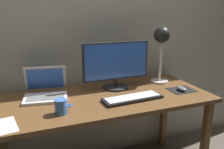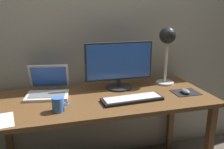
{
  "view_description": "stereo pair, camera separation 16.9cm",
  "coord_description": "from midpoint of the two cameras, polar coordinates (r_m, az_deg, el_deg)",
  "views": [
    {
      "loc": [
        -0.54,
        -1.57,
        1.38
      ],
      "look_at": [
        0.05,
        -0.05,
        0.92
      ],
      "focal_mm": 38.21,
      "sensor_mm": 36.0,
      "label": 1
    },
    {
      "loc": [
        -0.38,
        -1.62,
        1.38
      ],
      "look_at": [
        0.05,
        -0.05,
        0.92
      ],
      "focal_mm": 38.21,
      "sensor_mm": 36.0,
      "label": 2
    }
  ],
  "objects": [
    {
      "name": "coffee_mug",
      "position": [
        1.54,
        -15.18,
        -7.48
      ],
      "size": [
        0.11,
        0.08,
        0.09
      ],
      "color": "#3F72CC",
      "rests_on": "desk"
    },
    {
      "name": "desk",
      "position": [
        1.81,
        -4.73,
        -7.72
      ],
      "size": [
        1.6,
        0.7,
        0.74
      ],
      "color": "brown",
      "rests_on": "ground"
    },
    {
      "name": "paper_sheet_near_mouse",
      "position": [
        1.52,
        -27.8,
        -11.01
      ],
      "size": [
        0.18,
        0.23,
        0.0
      ],
      "primitive_type": "cube",
      "rotation": [
        0.0,
        0.0,
        0.16
      ],
      "color": "white",
      "rests_on": "desk"
    },
    {
      "name": "monitor",
      "position": [
        1.91,
        -1.58,
        2.51
      ],
      "size": [
        0.55,
        0.21,
        0.38
      ],
      "color": "#28282B",
      "rests_on": "desk"
    },
    {
      "name": "back_wall",
      "position": [
        2.05,
        -8.46,
        13.38
      ],
      "size": [
        4.8,
        0.06,
        2.6
      ],
      "primitive_type": "cube",
      "color": "#B2A893",
      "rests_on": "ground"
    },
    {
      "name": "mousepad",
      "position": [
        1.97,
        13.94,
        -3.64
      ],
      "size": [
        0.2,
        0.16,
        0.0
      ],
      "primitive_type": "cube",
      "color": "black",
      "rests_on": "desk"
    },
    {
      "name": "desk_lamp",
      "position": [
        2.07,
        9.46,
        7.69
      ],
      "size": [
        0.15,
        0.15,
        0.49
      ],
      "color": "beige",
      "rests_on": "desk"
    },
    {
      "name": "laptop",
      "position": [
        1.85,
        -18.17,
        -3.25
      ],
      "size": [
        0.35,
        0.33,
        0.22
      ],
      "color": "silver",
      "rests_on": "desk"
    },
    {
      "name": "mouse",
      "position": [
        1.94,
        13.95,
        -3.36
      ],
      "size": [
        0.06,
        0.1,
        0.03
      ],
      "primitive_type": "ellipsoid",
      "color": "slate",
      "rests_on": "mousepad"
    },
    {
      "name": "keyboard_main",
      "position": [
        1.71,
        2.14,
        -5.73
      ],
      "size": [
        0.45,
        0.17,
        0.03
      ],
      "color": "black",
      "rests_on": "desk"
    }
  ]
}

